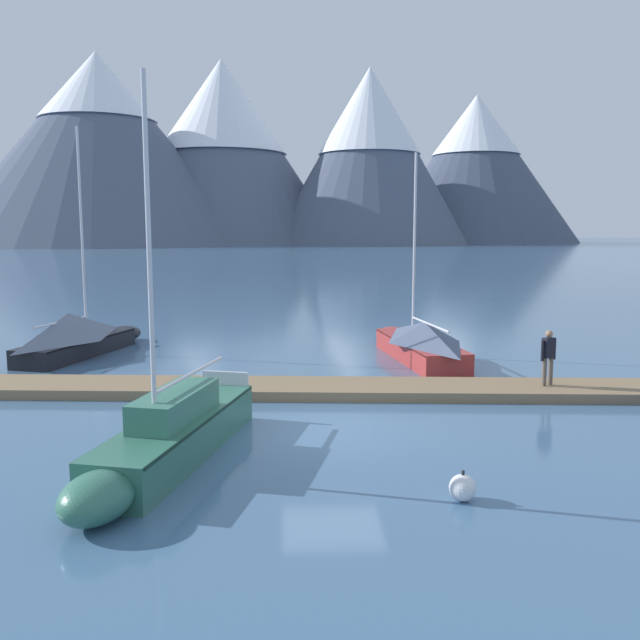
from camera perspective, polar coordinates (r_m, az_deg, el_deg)
The scene contains 11 objects.
ground_plane at distance 16.89m, azimuth 1.04°, elevation -9.51°, with size 700.00×700.00×0.00m, color #426689.
mountain_west_summit at distance 225.38m, azimuth -18.17°, elevation 13.77°, with size 95.82×95.82×58.54m.
mountain_central_massif at distance 235.27m, azimuth -8.26°, elevation 14.30°, with size 80.75×80.75×60.61m.
mountain_shoulder_ridge at distance 221.95m, azimuth 4.19°, elevation 14.03°, with size 63.73×63.73×55.53m.
mountain_east_summit at distance 253.65m, azimuth 12.99°, elevation 12.54°, with size 73.19×73.19×52.05m.
dock at distance 20.70m, azimuth 0.28°, elevation -5.84°, with size 27.76×4.46×0.30m.
sailboat_nearest_berth at distance 28.33m, azimuth -19.75°, elevation -1.20°, with size 3.70×7.58×8.94m.
sailboat_second_berth at distance 14.96m, azimuth -12.63°, elevation -9.58°, with size 3.11×7.60×8.02m.
sailboat_mid_dock_port at distance 26.23m, azimuth 8.30°, elevation -1.74°, with size 2.68×7.92×7.88m.
person_on_dock at distance 21.40m, azimuth 18.75°, elevation -2.76°, with size 0.54×0.36×1.69m.
mooring_buoy_inner_mooring at distance 13.11m, azimuth 11.97°, elevation -13.71°, with size 0.50×0.50×0.58m.
Camera 1 is at (-1.12, -16.09, 5.01)m, focal length 37.82 mm.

